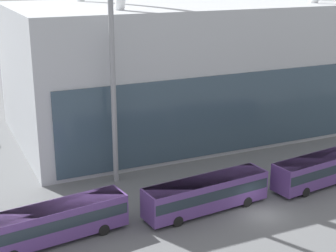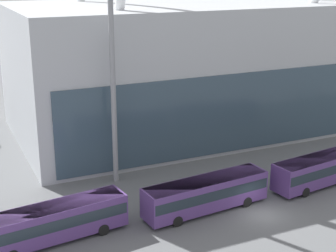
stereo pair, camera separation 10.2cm
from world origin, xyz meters
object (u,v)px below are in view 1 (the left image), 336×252
at_px(shuttle_bus_0, 54,221).
at_px(floodlight_mast, 110,0).
at_px(airliner_at_gate_far, 195,65).
at_px(shuttle_bus_1, 206,193).
at_px(shuttle_bus_2, 324,167).

distance_m(shuttle_bus_0, floodlight_mast, 21.62).
distance_m(airliner_at_gate_far, floodlight_mast, 44.21).
distance_m(shuttle_bus_1, shuttle_bus_2, 14.20).
bearing_deg(airliner_at_gate_far, shuttle_bus_2, -178.42).
relative_size(shuttle_bus_1, floodlight_mast, 0.41).
bearing_deg(airliner_at_gate_far, floodlight_mast, 151.69).
relative_size(airliner_at_gate_far, floodlight_mast, 1.45).
bearing_deg(shuttle_bus_1, shuttle_bus_0, 172.83).
height_order(airliner_at_gate_far, shuttle_bus_1, airliner_at_gate_far).
xyz_separation_m(shuttle_bus_1, shuttle_bus_2, (14.20, 0.31, 0.00)).
bearing_deg(shuttle_bus_1, floodlight_mast, 112.05).
bearing_deg(floodlight_mast, shuttle_bus_1, -62.51).
distance_m(airliner_at_gate_far, shuttle_bus_1, 47.82).
bearing_deg(shuttle_bus_0, shuttle_bus_1, -8.99).
relative_size(shuttle_bus_1, shuttle_bus_2, 1.00).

